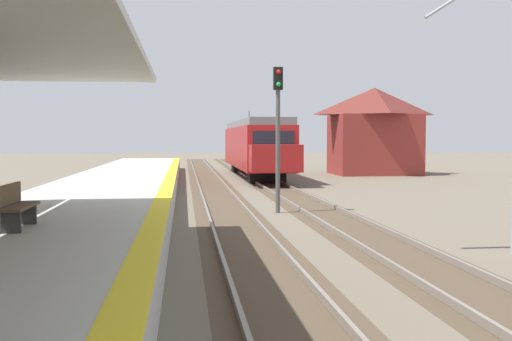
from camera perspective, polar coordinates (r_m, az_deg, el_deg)
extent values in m
cube|color=#B7B5AD|center=(15.14, -17.71, -5.58)|extent=(5.00, 80.00, 0.90)
cube|color=yellow|center=(14.82, -9.14, -3.89)|extent=(0.50, 80.00, 0.01)
cube|color=#4C3D2D|center=(18.95, -2.08, -5.08)|extent=(2.34, 120.00, 0.01)
cube|color=slate|center=(18.89, -4.26, -4.87)|extent=(0.08, 120.00, 0.15)
cube|color=slate|center=(19.01, 0.09, -4.81)|extent=(0.08, 120.00, 0.15)
cube|color=#4C3D2D|center=(19.52, 7.95, -4.87)|extent=(2.34, 120.00, 0.01)
cube|color=slate|center=(19.34, 5.89, -4.70)|extent=(0.08, 120.00, 0.15)
cube|color=slate|center=(19.70, 9.99, -4.58)|extent=(0.08, 120.00, 0.15)
cube|color=maroon|center=(42.63, -0.13, 2.22)|extent=(2.90, 18.00, 2.70)
cube|color=slate|center=(42.63, -0.13, 4.33)|extent=(2.67, 18.00, 0.44)
cube|color=black|center=(33.68, 1.65, 2.69)|extent=(2.32, 0.06, 1.21)
cube|color=maroon|center=(32.93, 1.84, 1.15)|extent=(2.78, 1.60, 1.49)
cube|color=black|center=(42.82, 1.81, 2.76)|extent=(0.04, 15.84, 0.86)
cylinder|color=#333333|center=(46.23, -0.65, 5.06)|extent=(0.06, 0.06, 0.90)
cube|color=black|center=(36.89, 0.92, -0.57)|extent=(2.17, 2.20, 0.72)
cube|color=black|center=(48.49, -0.93, 0.30)|extent=(2.17, 2.20, 0.72)
cylinder|color=#4C4C4C|center=(21.79, 2.06, 1.77)|extent=(0.16, 0.16, 4.40)
cube|color=black|center=(21.89, 2.07, 8.59)|extent=(0.32, 0.24, 0.80)
sphere|color=red|center=(21.77, 2.13, 9.21)|extent=(0.16, 0.16, 0.16)
sphere|color=green|center=(21.73, 2.13, 8.05)|extent=(0.16, 0.16, 0.16)
cube|color=brown|center=(12.87, -21.26, -3.15)|extent=(0.44, 1.60, 0.06)
cube|color=brown|center=(12.90, -22.14, -2.08)|extent=(0.06, 1.60, 0.40)
cube|color=#333333|center=(12.32, -21.94, -4.46)|extent=(0.36, 0.08, 0.44)
cube|color=#333333|center=(13.47, -20.60, -3.81)|extent=(0.36, 0.08, 0.44)
cube|color=maroon|center=(45.95, 10.98, 2.38)|extent=(6.00, 4.80, 4.40)
pyramid|color=maroon|center=(46.03, 11.02, 6.37)|extent=(6.60, 5.28, 2.00)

